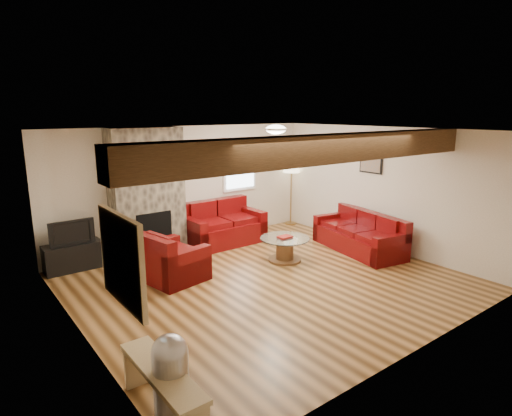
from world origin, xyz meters
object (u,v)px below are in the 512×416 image
(loveseat, at_px, (223,223))
(armchair_red, at_px, (172,256))
(tv_cabinet, at_px, (73,257))
(floor_lamp, at_px, (291,170))
(coffee_table, at_px, (285,249))
(sofa_three, at_px, (359,232))
(television, at_px, (71,232))

(loveseat, relative_size, armchair_red, 1.66)
(tv_cabinet, relative_size, floor_lamp, 0.61)
(coffee_table, relative_size, tv_cabinet, 0.95)
(loveseat, distance_m, armchair_red, 2.14)
(sofa_three, relative_size, coffee_table, 2.16)
(sofa_three, relative_size, television, 2.63)
(sofa_three, xyz_separation_m, armchair_red, (-3.71, 0.93, 0.02))
(floor_lamp, bearing_deg, loveseat, -171.88)
(loveseat, bearing_deg, sofa_three, -48.05)
(sofa_three, relative_size, armchair_red, 1.97)
(loveseat, height_order, television, television)
(armchair_red, xyz_separation_m, tv_cabinet, (-1.22, 1.47, -0.17))
(sofa_three, bearing_deg, television, -105.48)
(television, bearing_deg, armchair_red, -50.35)
(tv_cabinet, bearing_deg, television, 0.00)
(sofa_three, xyz_separation_m, loveseat, (-1.92, 2.10, 0.06))
(television, bearing_deg, loveseat, -5.70)
(coffee_table, height_order, television, television)
(tv_cabinet, xyz_separation_m, television, (0.00, 0.00, 0.47))
(armchair_red, distance_m, television, 1.93)
(loveseat, distance_m, coffee_table, 1.70)
(tv_cabinet, relative_size, television, 1.28)
(armchair_red, relative_size, coffee_table, 1.09)
(sofa_three, bearing_deg, floor_lamp, -177.04)
(loveseat, relative_size, television, 2.21)
(loveseat, bearing_deg, armchair_red, -147.37)
(tv_cabinet, height_order, television, television)
(sofa_three, xyz_separation_m, floor_lamp, (0.32, 2.42, 0.98))
(coffee_table, bearing_deg, sofa_three, -15.77)
(loveseat, height_order, floor_lamp, floor_lamp)
(tv_cabinet, distance_m, television, 0.47)
(armchair_red, xyz_separation_m, coffee_table, (2.12, -0.48, -0.19))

